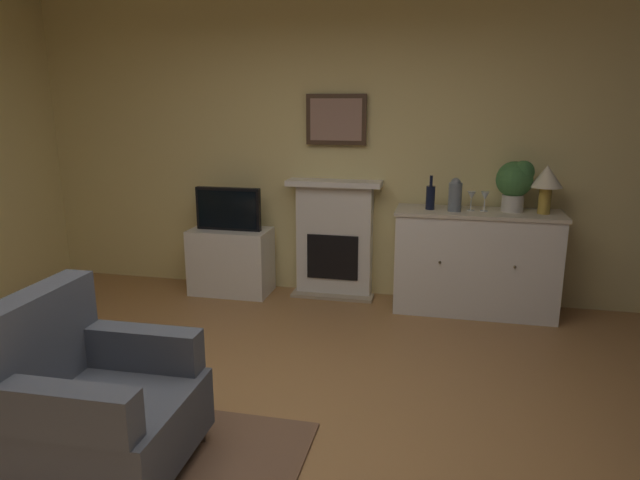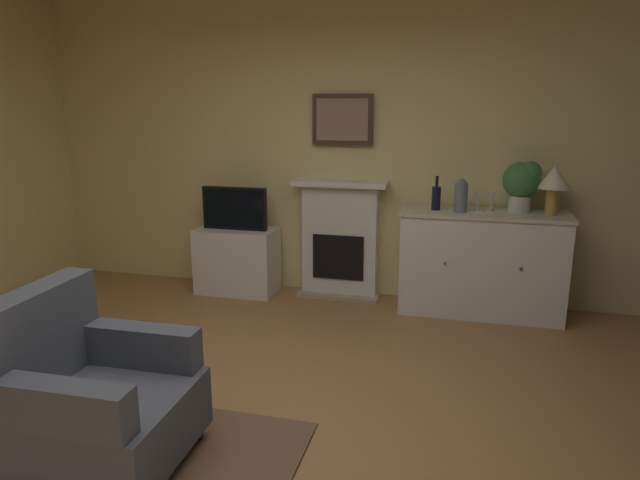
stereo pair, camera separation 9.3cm
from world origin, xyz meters
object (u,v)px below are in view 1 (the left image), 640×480
object	(u,v)px
sideboard_cabinet	(475,262)
wine_bottle	(430,197)
table_lamp	(547,180)
tv_set	(228,209)
fireplace_unit	(334,239)
vase_decorative	(455,195)
wine_glass_left	(471,196)
potted_plant_small	(516,181)
tv_cabinet	(231,261)
wine_glass_center	(485,197)
framed_picture	(336,120)
armchair	(92,402)

from	to	relation	value
sideboard_cabinet	wine_bottle	xyz separation A→B (m)	(-0.41, -0.01, 0.56)
table_lamp	tv_set	size ratio (longest dim) A/B	0.65
fireplace_unit	vase_decorative	size ratio (longest dim) A/B	3.91
fireplace_unit	wine_glass_left	bearing A→B (deg)	-7.87
table_lamp	potted_plant_small	world-z (taller)	potted_plant_small
fireplace_unit	tv_cabinet	distance (m)	1.02
wine_bottle	tv_cabinet	distance (m)	1.97
wine_bottle	tv_set	world-z (taller)	wine_bottle
vase_decorative	wine_glass_left	bearing A→B (deg)	23.93
wine_glass_center	potted_plant_small	bearing A→B (deg)	8.51
fireplace_unit	wine_glass_left	distance (m)	1.31
framed_picture	wine_glass_left	world-z (taller)	framed_picture
fireplace_unit	wine_glass_center	bearing A→B (deg)	-7.23
wine_glass_left	table_lamp	bearing A→B (deg)	-0.99
fireplace_unit	vase_decorative	xyz separation A→B (m)	(1.07, -0.23, 0.49)
potted_plant_small	wine_glass_center	bearing A→B (deg)	-171.49
potted_plant_small	wine_bottle	bearing A→B (deg)	-175.76
fireplace_unit	armchair	distance (m)	2.93
tv_set	armchair	distance (m)	2.73
fireplace_unit	vase_decorative	distance (m)	1.20
framed_picture	armchair	world-z (taller)	framed_picture
table_lamp	vase_decorative	bearing A→B (deg)	-176.01
vase_decorative	potted_plant_small	distance (m)	0.51
wine_bottle	armchair	distance (m)	3.13
fireplace_unit	tv_cabinet	size ratio (longest dim) A/B	1.47
tv_set	armchair	size ratio (longest dim) A/B	0.67
tv_cabinet	fireplace_unit	bearing A→B (deg)	9.45
armchair	wine_glass_center	bearing A→B (deg)	54.15
wine_glass_left	potted_plant_small	xyz separation A→B (m)	(0.35, 0.04, 0.13)
framed_picture	vase_decorative	xyz separation A→B (m)	(1.07, -0.27, -0.60)
wine_glass_center	armchair	world-z (taller)	wine_glass_center
fireplace_unit	wine_bottle	bearing A→B (deg)	-11.85
wine_glass_center	fireplace_unit	bearing A→B (deg)	172.77
vase_decorative	tv_cabinet	bearing A→B (deg)	178.18
tv_set	fireplace_unit	bearing A→B (deg)	10.77
wine_glass_left	sideboard_cabinet	bearing A→B (deg)	-8.49
wine_bottle	wine_glass_center	xyz separation A→B (m)	(0.45, 0.02, 0.01)
table_lamp	vase_decorative	size ratio (longest dim) A/B	1.42
wine_bottle	vase_decorative	world-z (taller)	wine_bottle
framed_picture	vase_decorative	bearing A→B (deg)	-14.24
table_lamp	vase_decorative	distance (m)	0.73
framed_picture	tv_cabinet	size ratio (longest dim) A/B	0.73
fireplace_unit	wine_glass_center	xyz separation A→B (m)	(1.32, -0.17, 0.47)
tv_cabinet	wine_glass_left	bearing A→B (deg)	-0.13
wine_glass_left	armchair	bearing A→B (deg)	-124.28
sideboard_cabinet	vase_decorative	distance (m)	0.62
fireplace_unit	armchair	size ratio (longest dim) A/B	1.20
wine_glass_center	sideboard_cabinet	bearing A→B (deg)	-167.01
tv_cabinet	armchair	xyz separation A→B (m)	(0.35, -2.70, 0.07)
wine_glass_left	vase_decorative	world-z (taller)	vase_decorative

